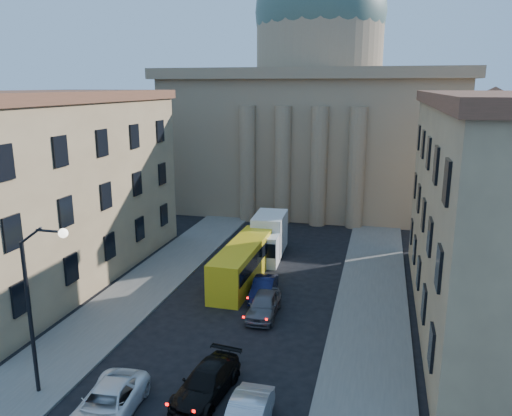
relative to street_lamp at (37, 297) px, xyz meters
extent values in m
cube|color=#605C57|center=(-1.53, 10.00, -5.21)|extent=(5.00, 60.00, 0.15)
cube|color=#605C57|center=(15.47, 10.00, -5.21)|extent=(5.00, 60.00, 0.15)
cube|color=#8C7156|center=(6.97, 48.00, 2.71)|extent=(34.00, 26.00, 16.00)
cube|color=#8C7156|center=(6.97, 48.00, 11.11)|extent=(35.50, 27.50, 1.20)
cylinder|color=#8C7156|center=(6.97, 48.00, 14.71)|extent=(16.00, 16.00, 8.00)
sphere|color=#435B50|center=(6.97, 48.00, 18.71)|extent=(16.40, 16.40, 16.40)
cube|color=#8C7156|center=(-14.03, 46.00, 0.21)|extent=(13.00, 13.00, 11.00)
cone|color=brown|center=(-14.03, 46.00, 7.71)|extent=(26.02, 26.02, 4.00)
cube|color=#8C7156|center=(27.97, 46.00, 0.21)|extent=(13.00, 13.00, 11.00)
cone|color=brown|center=(27.97, 46.00, 7.71)|extent=(26.02, 26.02, 4.00)
cylinder|color=#8C7156|center=(0.97, 34.80, 1.21)|extent=(1.80, 1.80, 13.00)
cylinder|color=#8C7156|center=(4.97, 34.80, 1.21)|extent=(1.80, 1.80, 13.00)
cylinder|color=#8C7156|center=(8.97, 34.80, 1.21)|extent=(1.80, 1.80, 13.00)
cylinder|color=#8C7156|center=(12.97, 34.80, 1.21)|extent=(1.80, 1.80, 13.00)
cube|color=tan|center=(-10.03, 14.00, 1.71)|extent=(11.00, 26.00, 14.00)
cube|color=brown|center=(-10.03, 14.00, 9.01)|extent=(11.60, 26.60, 0.80)
cylinder|color=black|center=(-0.53, 0.00, -1.29)|extent=(0.20, 0.20, 8.00)
cylinder|color=black|center=(0.02, 0.00, 3.06)|extent=(1.30, 0.12, 0.96)
cylinder|color=black|center=(1.02, 0.00, 3.36)|extent=(1.30, 0.12, 0.12)
sphere|color=white|center=(1.77, 0.00, 3.31)|extent=(0.44, 0.44, 0.44)
imported|color=white|center=(3.90, -0.92, -4.54)|extent=(2.96, 5.58, 1.49)
imported|color=black|center=(7.77, 1.87, -4.54)|extent=(2.68, 5.34, 1.49)
imported|color=#55555A|center=(8.46, 11.33, -4.49)|extent=(2.01, 4.70, 1.58)
imported|color=black|center=(7.77, 14.15, -4.57)|extent=(1.73, 4.41, 1.43)
cube|color=yellow|center=(5.43, 16.98, -3.78)|extent=(2.59, 10.75, 3.02)
cube|color=black|center=(5.43, 16.98, -3.29)|extent=(2.64, 10.17, 1.07)
cylinder|color=black|center=(4.40, 13.09, -4.80)|extent=(0.31, 0.98, 0.97)
cylinder|color=black|center=(6.35, 13.06, -4.80)|extent=(0.31, 0.98, 0.97)
cylinder|color=black|center=(4.51, 20.89, -4.80)|extent=(0.31, 0.98, 0.97)
cylinder|color=black|center=(6.46, 20.86, -4.80)|extent=(0.31, 0.98, 0.97)
cube|color=silver|center=(6.14, 21.02, -3.94)|extent=(2.71, 2.82, 2.69)
cube|color=black|center=(6.21, 19.73, -3.61)|extent=(2.47, 0.26, 1.23)
cube|color=silver|center=(5.98, 24.03, -3.33)|extent=(2.92, 4.83, 3.47)
cylinder|color=black|center=(5.05, 20.51, -4.78)|extent=(0.36, 1.02, 1.01)
cylinder|color=black|center=(7.28, 20.63, -4.78)|extent=(0.36, 1.02, 1.01)
cylinder|color=black|center=(4.82, 24.98, -4.78)|extent=(0.36, 1.02, 1.01)
cylinder|color=black|center=(7.05, 25.10, -4.78)|extent=(0.36, 1.02, 1.01)
camera|label=1|loc=(15.57, -18.83, 9.82)|focal=35.00mm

